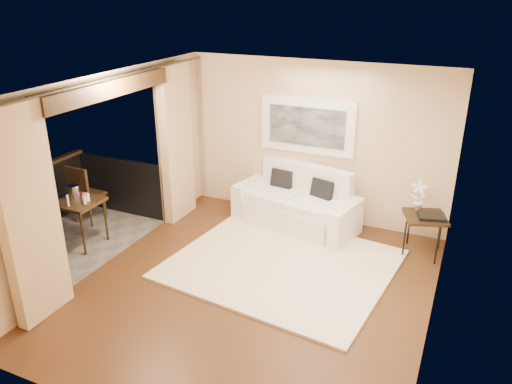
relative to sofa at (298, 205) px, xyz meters
The scene contains 18 objects.
floor 2.13m from the sofa, 86.50° to the right, with size 5.00×5.00×0.00m, color #533118.
room_shell 3.62m from the sofa, 133.73° to the right, with size 5.00×6.40×5.00m.
balcony 3.81m from the sofa, 146.63° to the right, with size 1.81×2.60×1.17m.
curtains 3.05m from the sofa, 133.44° to the right, with size 0.16×4.80×2.64m.
artwork 1.32m from the sofa, 92.33° to the left, with size 1.62×0.07×0.92m.
rug 1.44m from the sofa, 79.41° to the right, with size 3.01×2.62×0.04m, color #FFE9CD.
sofa is the anchor object (origin of this frame).
side_table 2.08m from the sofa, ahead, with size 0.74×0.74×0.63m.
tray 2.18m from the sofa, ahead, with size 0.38×0.28×0.05m, color black.
orchid 1.98m from the sofa, ahead, with size 0.24×0.17×0.46m, color white.
bistro_table 3.50m from the sofa, 143.86° to the right, with size 0.64×0.64×0.74m.
balcony_chair_far 3.61m from the sofa, 156.19° to the right, with size 0.46×0.46×1.03m.
balcony_chair_near 4.49m from the sofa, 138.88° to the right, with size 0.46×0.46×0.99m.
ice_bucket 3.59m from the sofa, 146.20° to the right, with size 0.18×0.18×0.20m, color white.
candle 3.43m from the sofa, 145.61° to the right, with size 0.06×0.06×0.07m, color red.
vase 3.64m from the sofa, 140.87° to the right, with size 0.04×0.04×0.18m, color silver.
glass_a 3.41m from the sofa, 141.45° to the right, with size 0.06×0.06×0.12m, color silver.
glass_b 3.37m from the sofa, 143.22° to the right, with size 0.06×0.06×0.12m, color white.
Camera 1 is at (2.38, -5.19, 3.78)m, focal length 35.00 mm.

